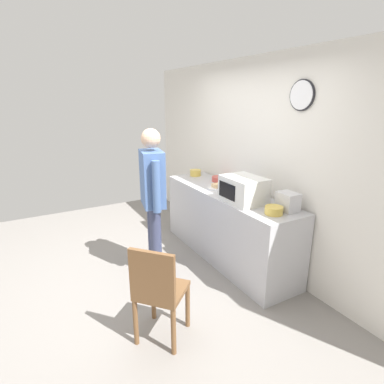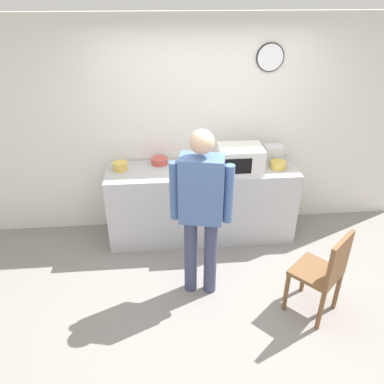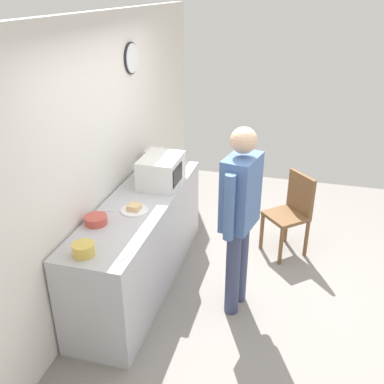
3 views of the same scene
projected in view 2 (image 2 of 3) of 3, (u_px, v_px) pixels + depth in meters
ground_plane at (220, 303)px, 3.84m from camera, size 6.00×6.00×0.00m
back_wall at (204, 128)px, 4.60m from camera, size 5.40×0.13×2.60m
kitchen_counter at (202, 203)px, 4.67m from camera, size 2.25×0.62×0.93m
microwave at (240, 159)px, 4.32m from camera, size 0.50×0.39×0.30m
sandwich_plate at (186, 170)px, 4.38m from camera, size 0.25×0.25×0.07m
salad_bowl at (278, 165)px, 4.44m from camera, size 0.19×0.19×0.08m
cereal_bowl at (159, 161)px, 4.55m from camera, size 0.20×0.20×0.07m
mixing_bowl at (120, 166)px, 4.40m from camera, size 0.17×0.17×0.09m
toaster at (273, 154)px, 4.59m from camera, size 0.22×0.18×0.20m
fork_utensil at (123, 182)px, 4.15m from camera, size 0.17×0.08×0.01m
spoon_utensil at (178, 162)px, 4.60m from camera, size 0.05×0.17×0.01m
person_standing at (201, 205)px, 3.51m from camera, size 0.58×0.32×1.78m
wooden_chair at (324, 271)px, 3.48m from camera, size 0.56×0.56×0.94m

